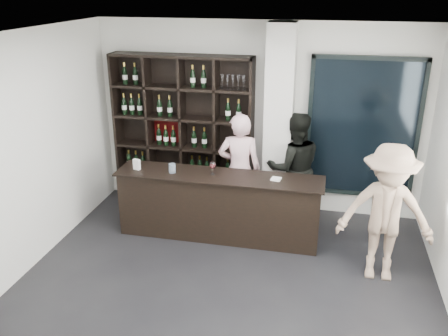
% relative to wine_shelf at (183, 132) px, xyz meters
% --- Properties ---
extents(floor, '(5.00, 5.50, 0.01)m').
position_rel_wine_shelf_xyz_m(floor, '(1.15, -2.57, -1.20)').
color(floor, black).
rests_on(floor, ground).
extents(wine_shelf, '(2.20, 0.35, 2.40)m').
position_rel_wine_shelf_xyz_m(wine_shelf, '(0.00, 0.00, 0.00)').
color(wine_shelf, black).
rests_on(wine_shelf, floor).
extents(structural_column, '(0.40, 0.40, 2.90)m').
position_rel_wine_shelf_xyz_m(structural_column, '(1.50, -0.10, 0.25)').
color(structural_column, silver).
rests_on(structural_column, floor).
extents(glass_panel, '(1.60, 0.08, 2.10)m').
position_rel_wine_shelf_xyz_m(glass_panel, '(2.70, 0.12, 0.20)').
color(glass_panel, black).
rests_on(glass_panel, floor).
extents(tasting_counter, '(2.86, 0.60, 0.94)m').
position_rel_wine_shelf_xyz_m(tasting_counter, '(0.80, -0.98, -0.73)').
color(tasting_counter, black).
rests_on(tasting_counter, floor).
extents(taster_pink, '(0.66, 0.47, 1.70)m').
position_rel_wine_shelf_xyz_m(taster_pink, '(1.00, -0.50, -0.35)').
color(taster_pink, beige).
rests_on(taster_pink, floor).
extents(taster_black, '(0.96, 0.84, 1.68)m').
position_rel_wine_shelf_xyz_m(taster_black, '(1.77, -0.24, -0.36)').
color(taster_black, black).
rests_on(taster_black, floor).
extents(customer, '(1.13, 0.67, 1.72)m').
position_rel_wine_shelf_xyz_m(customer, '(2.95, -1.52, -0.34)').
color(customer, gray).
rests_on(customer, floor).
extents(wine_glass, '(0.10, 0.10, 0.21)m').
position_rel_wine_shelf_xyz_m(wine_glass, '(0.72, -0.97, -0.16)').
color(wine_glass, white).
rests_on(wine_glass, tasting_counter).
extents(spit_cup, '(0.12, 0.12, 0.13)m').
position_rel_wine_shelf_xyz_m(spit_cup, '(0.15, -1.02, -0.20)').
color(spit_cup, '#AFC4DB').
rests_on(spit_cup, tasting_counter).
extents(napkin_stack, '(0.14, 0.14, 0.02)m').
position_rel_wine_shelf_xyz_m(napkin_stack, '(1.58, -0.97, -0.25)').
color(napkin_stack, white).
rests_on(napkin_stack, tasting_counter).
extents(card_stand, '(0.11, 0.08, 0.15)m').
position_rel_wine_shelf_xyz_m(card_stand, '(-0.37, -1.02, -0.19)').
color(card_stand, white).
rests_on(card_stand, tasting_counter).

